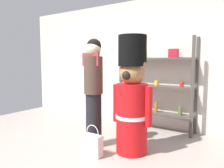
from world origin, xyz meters
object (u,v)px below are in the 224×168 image
object	(u,v)px
teddy_bear_guard	(132,98)
person_shopper	(93,88)
shopping_bag	(93,145)
merchandise_shelf	(156,84)

from	to	relation	value
teddy_bear_guard	person_shopper	size ratio (longest dim) A/B	1.01
teddy_bear_guard	shopping_bag	distance (m)	0.87
merchandise_shelf	person_shopper	size ratio (longest dim) A/B	1.06
shopping_bag	person_shopper	bearing A→B (deg)	125.53
teddy_bear_guard	shopping_bag	xyz separation A→B (m)	(-0.40, -0.42, -0.65)
teddy_bear_guard	merchandise_shelf	bearing A→B (deg)	96.75
person_shopper	teddy_bear_guard	bearing A→B (deg)	10.31
merchandise_shelf	teddy_bear_guard	distance (m)	1.28
person_shopper	shopping_bag	xyz separation A→B (m)	(0.22, -0.30, -0.76)
teddy_bear_guard	shopping_bag	bearing A→B (deg)	-133.72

